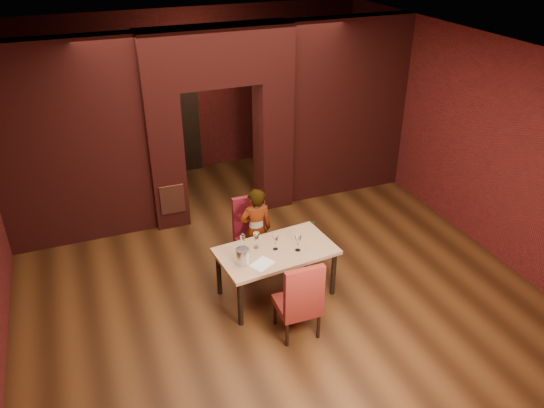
# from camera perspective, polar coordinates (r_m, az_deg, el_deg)

# --- Properties ---
(floor) EXTENTS (8.00, 8.00, 0.00)m
(floor) POSITION_cam_1_polar(r_m,az_deg,el_deg) (7.98, -0.96, -7.21)
(floor) COLOR #4A2912
(floor) RESTS_ON ground
(ceiling) EXTENTS (7.00, 8.00, 0.04)m
(ceiling) POSITION_cam_1_polar(r_m,az_deg,el_deg) (6.62, -1.19, 15.80)
(ceiling) COLOR silver
(ceiling) RESTS_ON ground
(wall_back) EXTENTS (7.00, 0.04, 3.20)m
(wall_back) POSITION_cam_1_polar(r_m,az_deg,el_deg) (10.75, -8.77, 11.77)
(wall_back) COLOR maroon
(wall_back) RESTS_ON ground
(wall_front) EXTENTS (7.00, 0.04, 3.20)m
(wall_front) POSITION_cam_1_polar(r_m,az_deg,el_deg) (4.34, 19.04, -18.70)
(wall_front) COLOR maroon
(wall_front) RESTS_ON ground
(wall_right) EXTENTS (0.04, 8.00, 3.20)m
(wall_right) POSITION_cam_1_polar(r_m,az_deg,el_deg) (8.90, 20.68, 6.60)
(wall_right) COLOR maroon
(wall_right) RESTS_ON ground
(pillar_left) EXTENTS (0.55, 0.55, 2.30)m
(pillar_left) POSITION_cam_1_polar(r_m,az_deg,el_deg) (8.89, -11.41, 4.74)
(pillar_left) COLOR maroon
(pillar_left) RESTS_ON ground
(pillar_right) EXTENTS (0.55, 0.55, 2.30)m
(pillar_right) POSITION_cam_1_polar(r_m,az_deg,el_deg) (9.36, 0.09, 6.58)
(pillar_right) COLOR maroon
(pillar_right) RESTS_ON ground
(lintel) EXTENTS (2.45, 0.55, 0.90)m
(lintel) POSITION_cam_1_polar(r_m,az_deg,el_deg) (8.58, -6.03, 15.59)
(lintel) COLOR maroon
(lintel) RESTS_ON ground
(wing_wall_left) EXTENTS (2.28, 0.35, 3.20)m
(wing_wall_left) POSITION_cam_1_polar(r_m,az_deg,el_deg) (8.62, -20.94, 5.85)
(wing_wall_left) COLOR maroon
(wing_wall_left) RESTS_ON ground
(wing_wall_right) EXTENTS (2.28, 0.35, 3.20)m
(wing_wall_right) POSITION_cam_1_polar(r_m,az_deg,el_deg) (9.78, 7.93, 10.11)
(wing_wall_right) COLOR maroon
(wing_wall_right) RESTS_ON ground
(vent_panel) EXTENTS (0.40, 0.03, 0.50)m
(vent_panel) POSITION_cam_1_polar(r_m,az_deg,el_deg) (8.88, -10.66, 0.49)
(vent_panel) COLOR #9E462E
(vent_panel) RESTS_ON ground
(rear_door) EXTENTS (0.90, 0.08, 2.10)m
(rear_door) POSITION_cam_1_polar(r_m,az_deg,el_deg) (10.79, -10.56, 8.60)
(rear_door) COLOR black
(rear_door) RESTS_ON ground
(rear_door_frame) EXTENTS (1.02, 0.04, 2.22)m
(rear_door_frame) POSITION_cam_1_polar(r_m,az_deg,el_deg) (10.75, -10.51, 8.53)
(rear_door_frame) COLOR black
(rear_door_frame) RESTS_ON ground
(dining_table) EXTENTS (1.64, 1.02, 0.73)m
(dining_table) POSITION_cam_1_polar(r_m,az_deg,el_deg) (7.34, 0.44, -7.31)
(dining_table) COLOR tan
(dining_table) RESTS_ON ground
(chair_far) EXTENTS (0.50, 0.50, 1.08)m
(chair_far) POSITION_cam_1_polar(r_m,az_deg,el_deg) (7.80, -2.00, -3.35)
(chair_far) COLOR maroon
(chair_far) RESTS_ON ground
(chair_near) EXTENTS (0.51, 0.51, 1.10)m
(chair_near) POSITION_cam_1_polar(r_m,az_deg,el_deg) (6.63, 2.71, -9.87)
(chair_near) COLOR maroon
(chair_near) RESTS_ON ground
(person_seated) EXTENTS (0.50, 0.34, 1.34)m
(person_seated) POSITION_cam_1_polar(r_m,az_deg,el_deg) (7.66, -1.74, -2.85)
(person_seated) COLOR white
(person_seated) RESTS_ON ground
(wine_glass_a) EXTENTS (0.09, 0.09, 0.23)m
(wine_glass_a) POSITION_cam_1_polar(r_m,az_deg,el_deg) (7.11, -1.70, -3.93)
(wine_glass_a) COLOR silver
(wine_glass_a) RESTS_ON dining_table
(wine_glass_b) EXTENTS (0.08, 0.08, 0.20)m
(wine_glass_b) POSITION_cam_1_polar(r_m,az_deg,el_deg) (7.08, 0.37, -4.20)
(wine_glass_b) COLOR white
(wine_glass_b) RESTS_ON dining_table
(wine_glass_c) EXTENTS (0.09, 0.09, 0.22)m
(wine_glass_c) POSITION_cam_1_polar(r_m,az_deg,el_deg) (7.06, 2.81, -4.25)
(wine_glass_c) COLOR white
(wine_glass_c) RESTS_ON dining_table
(tasting_sheet) EXTENTS (0.36, 0.33, 0.00)m
(tasting_sheet) POSITION_cam_1_polar(r_m,az_deg,el_deg) (6.85, -1.07, -6.47)
(tasting_sheet) COLOR white
(tasting_sheet) RESTS_ON dining_table
(wine_bucket) EXTENTS (0.18, 0.18, 0.22)m
(wine_bucket) POSITION_cam_1_polar(r_m,az_deg,el_deg) (6.81, -3.17, -5.66)
(wine_bucket) COLOR silver
(wine_bucket) RESTS_ON dining_table
(water_bottle) EXTENTS (0.06, 0.06, 0.27)m
(water_bottle) POSITION_cam_1_polar(r_m,az_deg,el_deg) (7.04, -3.16, -4.13)
(water_bottle) COLOR white
(water_bottle) RESTS_ON dining_table
(potted_plant) EXTENTS (0.51, 0.49, 0.43)m
(potted_plant) POSITION_cam_1_polar(r_m,az_deg,el_deg) (8.45, 3.26, -3.26)
(potted_plant) COLOR #265A21
(potted_plant) RESTS_ON ground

